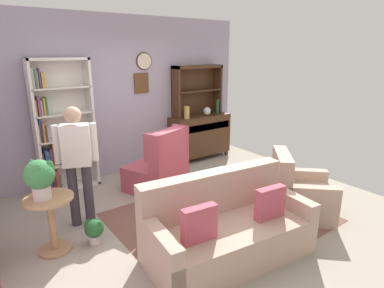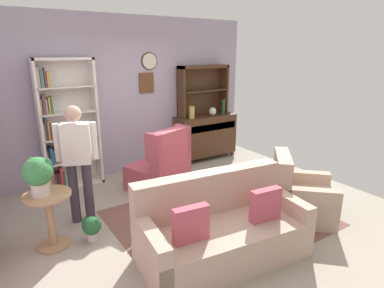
# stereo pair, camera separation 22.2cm
# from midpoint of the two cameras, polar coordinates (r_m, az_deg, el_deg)

# --- Properties ---
(ground_plane) EXTENTS (5.40, 4.60, 0.02)m
(ground_plane) POSITION_cam_midpoint_polar(r_m,az_deg,el_deg) (4.61, 1.75, -12.33)
(ground_plane) COLOR #9E9384
(wall_back) EXTENTS (5.00, 0.09, 2.80)m
(wall_back) POSITION_cam_midpoint_polar(r_m,az_deg,el_deg) (5.97, -10.07, 8.41)
(wall_back) COLOR #A399AD
(wall_back) RESTS_ON ground_plane
(area_rug) EXTENTS (2.67, 2.20, 0.01)m
(area_rug) POSITION_cam_midpoint_polar(r_m,az_deg,el_deg) (4.51, 6.15, -12.96)
(area_rug) COLOR brown
(area_rug) RESTS_ON ground_plane
(bookshelf) EXTENTS (0.90, 0.30, 2.10)m
(bookshelf) POSITION_cam_midpoint_polar(r_m,az_deg,el_deg) (5.50, -20.66, 2.69)
(bookshelf) COLOR silver
(bookshelf) RESTS_ON ground_plane
(sideboard) EXTENTS (1.30, 0.45, 0.92)m
(sideboard) POSITION_cam_midpoint_polar(r_m,az_deg,el_deg) (6.67, 3.33, 1.61)
(sideboard) COLOR #422816
(sideboard) RESTS_ON ground_plane
(sideboard_hutch) EXTENTS (1.10, 0.26, 1.00)m
(sideboard_hutch) POSITION_cam_midpoint_polar(r_m,az_deg,el_deg) (6.57, 2.91, 10.71)
(sideboard_hutch) COLOR #422816
(sideboard_hutch) RESTS_ON sideboard
(vase_tall) EXTENTS (0.11, 0.11, 0.24)m
(vase_tall) POSITION_cam_midpoint_polar(r_m,az_deg,el_deg) (6.27, 0.98, 5.65)
(vase_tall) COLOR tan
(vase_tall) RESTS_ON sideboard
(vase_round) EXTENTS (0.15, 0.15, 0.17)m
(vase_round) POSITION_cam_midpoint_polar(r_m,az_deg,el_deg) (6.58, 4.66, 5.82)
(vase_round) COLOR beige
(vase_round) RESTS_ON sideboard
(bottle_wine) EXTENTS (0.07, 0.07, 0.31)m
(bottle_wine) POSITION_cam_midpoint_polar(r_m,az_deg,el_deg) (6.72, 6.56, 6.57)
(bottle_wine) COLOR #194223
(bottle_wine) RESTS_ON sideboard
(couch_floral) EXTENTS (1.89, 1.06, 0.90)m
(couch_floral) POSITION_cam_midpoint_polar(r_m,az_deg,el_deg) (3.64, 6.97, -15.06)
(couch_floral) COLOR tan
(couch_floral) RESTS_ON ground_plane
(armchair_floral) EXTENTS (1.08, 1.08, 0.88)m
(armchair_floral) POSITION_cam_midpoint_polar(r_m,az_deg,el_deg) (4.66, 19.93, -8.92)
(armchair_floral) COLOR tan
(armchair_floral) RESTS_ON ground_plane
(wingback_chair) EXTENTS (1.01, 1.02, 1.05)m
(wingback_chair) POSITION_cam_midpoint_polar(r_m,az_deg,el_deg) (5.17, -4.22, -4.30)
(wingback_chair) COLOR #B74C5B
(wingback_chair) RESTS_ON ground_plane
(plant_stand) EXTENTS (0.52, 0.52, 0.67)m
(plant_stand) POSITION_cam_midpoint_polar(r_m,az_deg,el_deg) (4.01, -22.56, -11.53)
(plant_stand) COLOR #A87F56
(plant_stand) RESTS_ON ground_plane
(potted_plant_large) EXTENTS (0.32, 0.32, 0.44)m
(potted_plant_large) POSITION_cam_midpoint_polar(r_m,az_deg,el_deg) (3.80, -24.23, -4.84)
(potted_plant_large) COLOR beige
(potted_plant_large) RESTS_ON plant_stand
(potted_plant_small) EXTENTS (0.22, 0.22, 0.31)m
(potted_plant_small) POSITION_cam_midpoint_polar(r_m,az_deg,el_deg) (4.08, -15.93, -14.03)
(potted_plant_small) COLOR beige
(potted_plant_small) RESTS_ON ground_plane
(person_reading) EXTENTS (0.51, 0.31, 1.56)m
(person_reading) POSITION_cam_midpoint_polar(r_m,az_deg,el_deg) (4.27, -18.34, -2.16)
(person_reading) COLOR #38333D
(person_reading) RESTS_ON ground_plane
(coffee_table) EXTENTS (0.80, 0.50, 0.42)m
(coffee_table) POSITION_cam_midpoint_polar(r_m,az_deg,el_deg) (4.06, -0.42, -10.71)
(coffee_table) COLOR #422816
(coffee_table) RESTS_ON ground_plane
(book_stack) EXTENTS (0.22, 0.14, 0.10)m
(book_stack) POSITION_cam_midpoint_polar(r_m,az_deg,el_deg) (4.03, -0.35, -9.13)
(book_stack) COLOR #284C8C
(book_stack) RESTS_ON coffee_table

